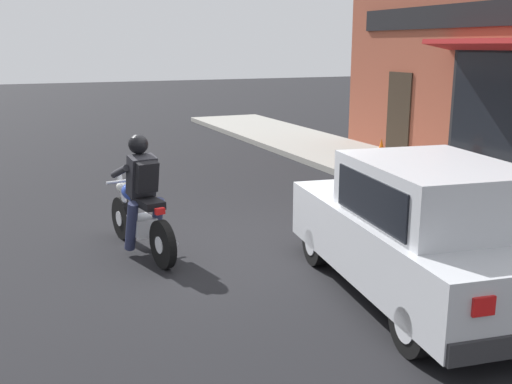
# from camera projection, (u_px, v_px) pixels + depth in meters

# --- Properties ---
(ground_plane) EXTENTS (80.00, 80.00, 0.00)m
(ground_plane) POSITION_uv_depth(u_px,v_px,m) (229.00, 249.00, 8.27)
(ground_plane) COLOR black
(sidewalk_curb) EXTENTS (2.60, 22.00, 0.14)m
(sidewalk_curb) POSITION_uv_depth(u_px,v_px,m) (401.00, 173.00, 12.88)
(sidewalk_curb) COLOR gray
(sidewalk_curb) RESTS_ON ground
(storefront_building) EXTENTS (1.25, 10.28, 4.20)m
(storefront_building) POSITION_uv_depth(u_px,v_px,m) (498.00, 77.00, 12.12)
(storefront_building) COLOR brown
(storefront_building) RESTS_ON ground
(motorcycle_with_rider) EXTENTS (0.68, 2.01, 1.62)m
(motorcycle_with_rider) POSITION_uv_depth(u_px,v_px,m) (141.00, 204.00, 7.96)
(motorcycle_with_rider) COLOR black
(motorcycle_with_rider) RESTS_ON ground
(car_hatchback) EXTENTS (2.13, 3.96, 1.57)m
(car_hatchback) POSITION_uv_depth(u_px,v_px,m) (422.00, 231.00, 6.51)
(car_hatchback) COLOR black
(car_hatchback) RESTS_ON ground
(traffic_cone) EXTENTS (0.36, 0.36, 0.60)m
(traffic_cone) POSITION_uv_depth(u_px,v_px,m) (381.00, 152.00, 13.27)
(traffic_cone) COLOR black
(traffic_cone) RESTS_ON sidewalk_curb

